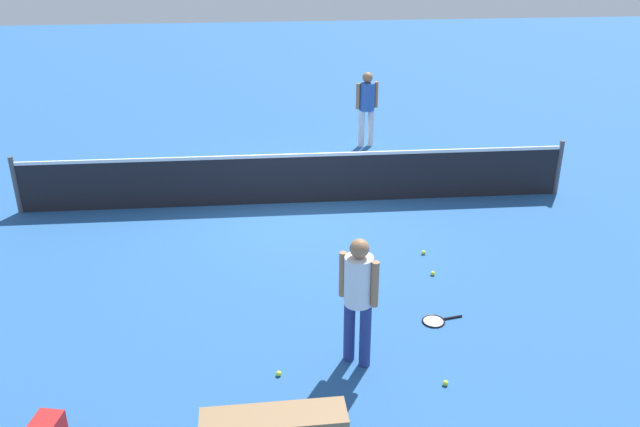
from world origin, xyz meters
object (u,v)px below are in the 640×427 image
Objects in this scene: tennis_ball_near_player at (279,374)px; tennis_ball_midcourt at (424,252)px; courtside_bench at (274,420)px; player_far_side at (367,103)px; tennis_ball_by_net at (433,273)px; tennis_ball_baseline at (445,383)px; tennis_racket_near_player at (435,321)px; player_near_side at (358,292)px; tennis_racket_far_player at (359,159)px.

tennis_ball_near_player and tennis_ball_midcourt have the same top height.
courtside_bench is (-2.50, -4.09, 0.38)m from tennis_ball_midcourt.
player_far_side is at bearing 91.76° from tennis_ball_midcourt.
tennis_ball_by_net is 0.67m from tennis_ball_midcourt.
tennis_racket_near_player is at bearing 81.47° from tennis_ball_baseline.
player_near_side is 1.73m from tennis_racket_near_player.
tennis_racket_far_player is (1.03, 7.08, -1.00)m from player_near_side.
tennis_racket_far_player is (-0.26, -0.85, -1.00)m from player_far_side.
tennis_racket_near_player and tennis_racket_far_player have the same top height.
player_near_side is 1.00× the size of player_far_side.
tennis_ball_near_player reaches higher than tennis_racket_near_player.
tennis_ball_midcourt is 0.04× the size of courtside_bench.
tennis_ball_baseline is at bearing -98.53° from tennis_racket_near_player.
tennis_racket_far_player is 7.62m from tennis_ball_baseline.
tennis_ball_near_player is 1.29m from courtside_bench.
player_far_side is 25.76× the size of tennis_ball_near_player.
tennis_racket_far_player is 7.54m from tennis_ball_near_player.
tennis_ball_near_player is 1.00× the size of tennis_ball_midcourt.
tennis_racket_near_player is at bearing 33.35° from player_near_side.
tennis_racket_near_player is at bearing 24.31° from tennis_ball_near_player.
player_near_side is at bearing 11.30° from tennis_ball_near_player.
tennis_ball_by_net is 4.25m from courtside_bench.
tennis_racket_near_player is 9.17× the size of tennis_ball_midcourt.
tennis_ball_by_net is (0.26, 1.23, 0.02)m from tennis_racket_near_player.
player_far_side is 5.36m from tennis_ball_midcourt.
courtside_bench is at bearing -135.44° from tennis_racket_near_player.
tennis_ball_near_player is (-2.15, -0.97, 0.02)m from tennis_racket_near_player.
tennis_racket_near_player is at bearing -90.83° from player_far_side.
tennis_racket_far_player is at bearing 81.76° from player_near_side.
tennis_racket_near_player is 1.33m from tennis_ball_baseline.
tennis_ball_midcourt is at bearing 49.88° from tennis_ball_near_player.
player_near_side reaches higher than tennis_racket_near_player.
tennis_ball_by_net reaches higher than tennis_racket_near_player.
tennis_racket_far_player is at bearing 95.46° from tennis_ball_midcourt.
courtside_bench is (-0.08, -1.22, 0.38)m from tennis_ball_near_player.
courtside_bench is (-2.49, -3.42, 0.38)m from tennis_ball_by_net.
tennis_racket_far_player is 9.20× the size of tennis_ball_by_net.
player_near_side is at bearing -99.20° from player_far_side.
tennis_ball_baseline is (1.95, -0.34, 0.00)m from tennis_ball_near_player.
player_near_side is 8.04m from player_far_side.
tennis_ball_midcourt is 1.00× the size of tennis_ball_baseline.
player_near_side reaches higher than tennis_ball_baseline.
tennis_ball_by_net is (1.44, 2.00, -0.98)m from player_near_side.
courtside_bench is (-2.33, -9.35, -0.59)m from player_far_side.
tennis_ball_near_player is 0.04× the size of courtside_bench.
tennis_racket_near_player is 0.40× the size of courtside_bench.
tennis_ball_baseline is at bearing -90.31° from tennis_racket_far_player.
tennis_ball_midcourt and tennis_ball_baseline have the same top height.
tennis_ball_baseline is (-0.30, -8.47, -0.98)m from player_far_side.
tennis_ball_by_net is at bearing 78.15° from tennis_racket_near_player.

